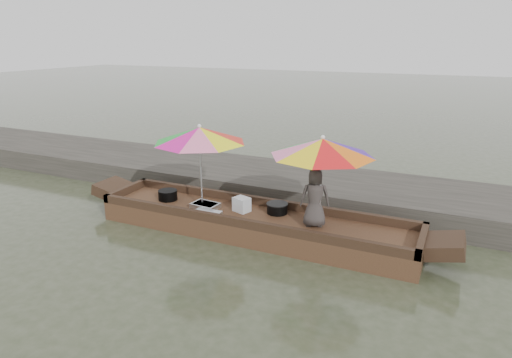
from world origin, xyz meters
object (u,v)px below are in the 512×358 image
at_px(cooking_pot, 168,195).
at_px(umbrella_bow, 201,167).
at_px(charcoal_grill, 277,209).
at_px(tray_crayfish, 205,206).
at_px(umbrella_stern, 321,183).
at_px(supply_bag, 242,204).
at_px(tray_scallop, 206,214).
at_px(vendor, 315,197).
at_px(boat_hull, 254,225).

xyz_separation_m(cooking_pot, umbrella_bow, (0.81, -0.05, 0.68)).
xyz_separation_m(charcoal_grill, umbrella_bow, (-1.39, -0.29, 0.69)).
bearing_deg(umbrella_bow, tray_crayfish, -21.05).
distance_m(cooking_pot, charcoal_grill, 2.21).
bearing_deg(umbrella_stern, charcoal_grill, 161.78).
bearing_deg(umbrella_bow, supply_bag, 7.51).
xyz_separation_m(cooking_pot, supply_bag, (1.58, 0.05, 0.03)).
xyz_separation_m(tray_scallop, charcoal_grill, (1.10, 0.62, 0.06)).
relative_size(tray_crayfish, supply_bag, 1.74).
bearing_deg(vendor, tray_crayfish, -19.16).
bearing_deg(tray_crayfish, supply_bag, 11.12).
xyz_separation_m(tray_crayfish, supply_bag, (0.68, 0.13, 0.09)).
xyz_separation_m(boat_hull, umbrella_stern, (1.20, 0.00, 0.95)).
distance_m(cooking_pot, vendor, 3.00).
height_order(charcoal_grill, supply_bag, supply_bag).
height_order(cooking_pot, charcoal_grill, cooking_pot).
height_order(boat_hull, tray_scallop, tray_scallop).
distance_m(tray_scallop, vendor, 1.97).
relative_size(cooking_pot, umbrella_bow, 0.22).
xyz_separation_m(cooking_pot, umbrella_stern, (3.06, -0.05, 0.68)).
distance_m(boat_hull, supply_bag, 0.43).
relative_size(boat_hull, charcoal_grill, 15.74).
relative_size(supply_bag, vendor, 0.28).
distance_m(tray_crayfish, umbrella_bow, 0.74).
distance_m(supply_bag, umbrella_bow, 1.01).
relative_size(tray_scallop, umbrella_stern, 0.29).
bearing_deg(cooking_pot, umbrella_bow, -3.57).
bearing_deg(boat_hull, tray_crayfish, -178.05).
height_order(boat_hull, cooking_pot, cooking_pot).
height_order(supply_bag, vendor, vendor).
relative_size(vendor, umbrella_stern, 0.60).
distance_m(tray_crayfish, umbrella_stern, 2.29).
bearing_deg(vendor, charcoal_grill, -39.72).
relative_size(tray_crayfish, umbrella_stern, 0.29).
relative_size(tray_crayfish, umbrella_bow, 0.29).
distance_m(cooking_pot, tray_scallop, 1.16).
bearing_deg(cooking_pot, tray_crayfish, -5.34).
bearing_deg(tray_scallop, umbrella_stern, 9.77).
bearing_deg(boat_hull, tray_scallop, -156.18).
height_order(tray_crayfish, charcoal_grill, charcoal_grill).
xyz_separation_m(boat_hull, supply_bag, (-0.29, 0.10, 0.30)).
distance_m(charcoal_grill, supply_bag, 0.65).
height_order(tray_scallop, supply_bag, supply_bag).
height_order(charcoal_grill, umbrella_stern, umbrella_stern).
xyz_separation_m(tray_crayfish, umbrella_stern, (2.17, 0.03, 0.73)).
xyz_separation_m(charcoal_grill, umbrella_stern, (0.87, -0.29, 0.69)).
bearing_deg(tray_scallop, tray_crayfish, 123.63).
bearing_deg(charcoal_grill, tray_crayfish, -166.26).
distance_m(charcoal_grill, vendor, 0.92).
bearing_deg(vendor, umbrella_stern, 150.58).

